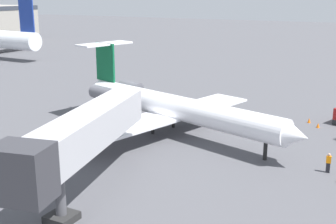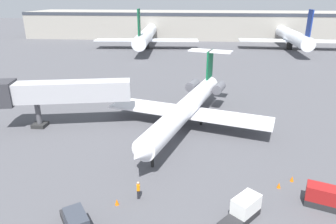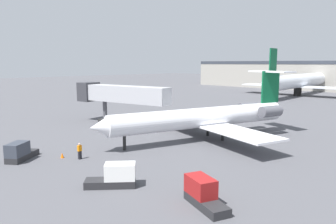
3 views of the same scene
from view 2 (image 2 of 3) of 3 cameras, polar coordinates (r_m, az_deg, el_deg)
The scene contains 13 objects.
ground_plane at distance 42.36m, azimuth 1.55°, elevation -2.47°, with size 400.00×400.00×0.10m, color #4C4C51.
regional_jet at distance 41.10m, azimuth 3.83°, elevation 1.26°, with size 22.66×28.90×8.69m.
jet_bridge at distance 42.99m, azimuth -20.28°, elevation 3.48°, with size 17.65×6.58×6.51m.
ground_crew_marshaller at distance 27.67m, azimuth -5.57°, elevation -14.32°, with size 0.31×0.43×1.69m.
baggage_tug_lead at distance 26.10m, azimuth 13.90°, elevation -17.45°, with size 3.67×3.95×1.90m.
baggage_tug_trailing at distance 25.29m, azimuth -16.92°, elevation -19.24°, with size 3.53×4.04×1.90m.
baggage_tug_spare at distance 29.73m, azimuth 27.38°, elevation -14.17°, with size 4.24×2.66×1.90m.
traffic_cone_near at distance 27.50m, azimuth -9.56°, elevation -16.29°, with size 0.36×0.36×0.55m.
traffic_cone_mid at distance 30.93m, azimuth 20.07°, elevation -12.76°, with size 0.36×0.36×0.55m.
traffic_cone_far at distance 32.33m, azimuth 22.22°, elevation -11.50°, with size 0.36×0.36×0.55m.
terminal_building at distance 135.04m, azimuth 5.11°, elevation 16.02°, with size 139.51×25.14×10.61m.
parked_airliner_west_end at distance 104.97m, azimuth -4.06°, elevation 14.12°, with size 34.90×41.33×13.53m.
parked_airliner_west_mid at distance 110.87m, azimuth 22.05°, elevation 13.02°, with size 33.39×39.67×13.38m.
Camera 2 is at (3.08, -38.74, 16.80)m, focal length 32.52 mm.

